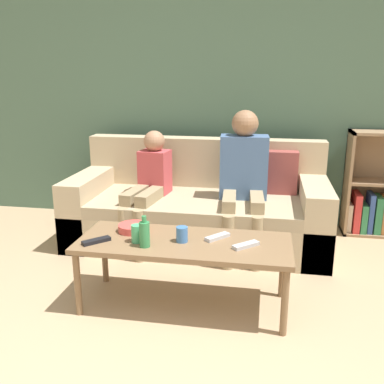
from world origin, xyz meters
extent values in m
cube|color=#4C6B56|center=(0.00, 2.79, 1.30)|extent=(12.00, 0.06, 2.60)
cube|color=tan|center=(-0.06, 2.13, 0.15)|extent=(2.10, 0.92, 0.31)
cube|color=tan|center=(-0.06, 2.04, 0.36)|extent=(1.66, 0.74, 0.10)
cube|color=tan|center=(-0.06, 2.50, 0.62)|extent=(2.10, 0.18, 0.43)
cube|color=tan|center=(-1.00, 2.13, 0.28)|extent=(0.22, 0.92, 0.57)
cube|color=tan|center=(0.87, 2.13, 0.28)|extent=(0.22, 0.92, 0.57)
cube|color=#93423D|center=(0.56, 2.35, 0.59)|extent=(0.36, 0.12, 0.36)
cube|color=#8E7051|center=(1.20, 2.61, 0.46)|extent=(0.02, 0.28, 0.92)
cube|color=#8E7051|center=(1.54, 2.61, 0.01)|extent=(0.72, 0.28, 0.02)
cube|color=beige|center=(1.23, 2.60, 0.15)|extent=(0.04, 0.16, 0.25)
cube|color=red|center=(1.29, 2.61, 0.20)|extent=(0.06, 0.23, 0.35)
cube|color=#2D7A4C|center=(1.35, 2.61, 0.15)|extent=(0.05, 0.23, 0.26)
cube|color=#33519E|center=(1.41, 2.60, 0.20)|extent=(0.04, 0.20, 0.35)
cube|color=#2D7A4C|center=(1.47, 2.60, 0.19)|extent=(0.06, 0.21, 0.33)
cube|color=#B77542|center=(1.52, 2.60, 0.19)|extent=(0.04, 0.18, 0.33)
cylinder|color=brown|center=(-0.58, 0.89, 0.20)|extent=(0.04, 0.04, 0.40)
cylinder|color=brown|center=(0.62, 0.89, 0.20)|extent=(0.04, 0.04, 0.40)
cylinder|color=brown|center=(-0.58, 1.32, 0.20)|extent=(0.04, 0.04, 0.40)
cylinder|color=brown|center=(0.62, 1.32, 0.20)|extent=(0.04, 0.04, 0.40)
cube|color=brown|center=(0.02, 1.10, 0.41)|extent=(1.27, 0.51, 0.03)
cylinder|color=#9E8966|center=(0.23, 1.67, 0.20)|extent=(0.10, 0.10, 0.41)
cylinder|color=#9E8966|center=(0.44, 1.69, 0.20)|extent=(0.10, 0.10, 0.41)
cube|color=#9E8966|center=(0.22, 1.91, 0.45)|extent=(0.13, 0.42, 0.09)
cube|color=#9E8966|center=(0.43, 1.93, 0.45)|extent=(0.13, 0.42, 0.09)
cube|color=#476693|center=(0.30, 2.17, 0.66)|extent=(0.39, 0.23, 0.51)
sphere|color=#936B4C|center=(0.30, 2.17, 1.01)|extent=(0.21, 0.21, 0.21)
cylinder|color=#9E8966|center=(-0.57, 1.70, 0.20)|extent=(0.10, 0.10, 0.41)
cylinder|color=#9E8966|center=(-0.44, 1.69, 0.20)|extent=(0.10, 0.10, 0.41)
cube|color=#9E8966|center=(-0.54, 1.94, 0.45)|extent=(0.15, 0.42, 0.09)
cube|color=#9E8966|center=(-0.41, 1.92, 0.45)|extent=(0.15, 0.42, 0.09)
cube|color=#C6474C|center=(-0.44, 2.18, 0.59)|extent=(0.26, 0.23, 0.36)
sphere|color=#A87A5B|center=(-0.44, 2.18, 0.85)|extent=(0.18, 0.18, 0.18)
cylinder|color=#3D70B2|center=(0.01, 1.09, 0.47)|extent=(0.07, 0.07, 0.09)
cylinder|color=#4CB77A|center=(-0.25, 1.04, 0.48)|extent=(0.07, 0.07, 0.11)
cube|color=#B7B7BC|center=(0.39, 1.07, 0.44)|extent=(0.16, 0.15, 0.02)
cube|color=black|center=(-0.48, 0.99, 0.44)|extent=(0.15, 0.16, 0.02)
cube|color=#B7B7BC|center=(0.21, 1.17, 0.44)|extent=(0.15, 0.16, 0.02)
cylinder|color=#DB4C47|center=(-0.33, 1.21, 0.45)|extent=(0.19, 0.19, 0.05)
cylinder|color=#33844C|center=(-0.18, 0.98, 0.50)|extent=(0.06, 0.06, 0.15)
cylinder|color=#33844C|center=(-0.18, 0.98, 0.60)|extent=(0.03, 0.03, 0.04)
camera|label=1|loc=(0.49, -1.23, 1.40)|focal=40.00mm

